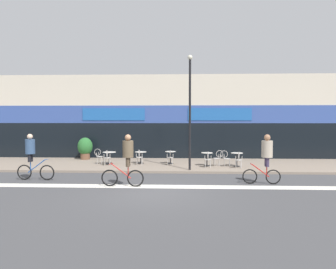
# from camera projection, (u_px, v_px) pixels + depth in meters

# --- Properties ---
(ground_plane) EXTENTS (120.00, 120.00, 0.00)m
(ground_plane) POSITION_uv_depth(u_px,v_px,m) (153.00, 193.00, 12.43)
(ground_plane) COLOR #424244
(sidewalk_slab) EXTENTS (40.00, 5.50, 0.12)m
(sidewalk_slab) POSITION_uv_depth(u_px,v_px,m) (164.00, 165.00, 19.67)
(sidewalk_slab) COLOR gray
(sidewalk_slab) RESTS_ON ground
(storefront_facade) EXTENTS (40.00, 4.06, 5.83)m
(storefront_facade) POSITION_uv_depth(u_px,v_px,m) (168.00, 118.00, 24.23)
(storefront_facade) COLOR beige
(storefront_facade) RESTS_ON ground
(bike_lane_stripe) EXTENTS (36.00, 0.70, 0.01)m
(bike_lane_stripe) POSITION_uv_depth(u_px,v_px,m) (156.00, 186.00, 13.69)
(bike_lane_stripe) COLOR silver
(bike_lane_stripe) RESTS_ON ground
(bistro_table_0) EXTENTS (0.78, 0.78, 0.72)m
(bistro_table_0) POSITION_uv_depth(u_px,v_px,m) (109.00, 155.00, 19.55)
(bistro_table_0) COLOR black
(bistro_table_0) RESTS_ON sidewalk_slab
(bistro_table_1) EXTENTS (0.69, 0.69, 0.71)m
(bistro_table_1) POSITION_uv_depth(u_px,v_px,m) (141.00, 155.00, 19.80)
(bistro_table_1) COLOR black
(bistro_table_1) RESTS_ON sidewalk_slab
(bistro_table_2) EXTENTS (0.64, 0.64, 0.74)m
(bistro_table_2) POSITION_uv_depth(u_px,v_px,m) (170.00, 155.00, 19.65)
(bistro_table_2) COLOR black
(bistro_table_2) RESTS_ON sidewalk_slab
(bistro_table_3) EXTENTS (0.65, 0.65, 0.76)m
(bistro_table_3) POSITION_uv_depth(u_px,v_px,m) (207.00, 157.00, 18.74)
(bistro_table_3) COLOR black
(bistro_table_3) RESTS_ON sidewalk_slab
(bistro_table_4) EXTENTS (0.68, 0.68, 0.78)m
(bistro_table_4) POSITION_uv_depth(u_px,v_px,m) (237.00, 157.00, 18.54)
(bistro_table_4) COLOR black
(bistro_table_4) RESTS_ON sidewalk_slab
(cafe_chair_0_near) EXTENTS (0.45, 0.60, 0.90)m
(cafe_chair_0_near) POSITION_uv_depth(u_px,v_px,m) (107.00, 157.00, 18.93)
(cafe_chair_0_near) COLOR #B7B2AD
(cafe_chair_0_near) RESTS_ON sidewalk_slab
(cafe_chair_0_side) EXTENTS (0.60, 0.45, 0.90)m
(cafe_chair_0_side) POSITION_uv_depth(u_px,v_px,m) (99.00, 155.00, 19.59)
(cafe_chair_0_side) COLOR #B7B2AD
(cafe_chair_0_side) RESTS_ON sidewalk_slab
(cafe_chair_1_near) EXTENTS (0.41, 0.58, 0.90)m
(cafe_chair_1_near) POSITION_uv_depth(u_px,v_px,m) (139.00, 156.00, 19.17)
(cafe_chair_1_near) COLOR #B7B2AD
(cafe_chair_1_near) RESTS_ON sidewalk_slab
(cafe_chair_2_near) EXTENTS (0.41, 0.58, 0.90)m
(cafe_chair_2_near) POSITION_uv_depth(u_px,v_px,m) (170.00, 156.00, 19.03)
(cafe_chair_2_near) COLOR #B7B2AD
(cafe_chair_2_near) RESTS_ON sidewalk_slab
(cafe_chair_3_near) EXTENTS (0.40, 0.58, 0.90)m
(cafe_chair_3_near) POSITION_uv_depth(u_px,v_px,m) (208.00, 158.00, 18.11)
(cafe_chair_3_near) COLOR #B7B2AD
(cafe_chair_3_near) RESTS_ON sidewalk_slab
(cafe_chair_3_side) EXTENTS (0.60, 0.45, 0.90)m
(cafe_chair_3_side) POSITION_uv_depth(u_px,v_px,m) (218.00, 157.00, 18.72)
(cafe_chair_3_side) COLOR #B7B2AD
(cafe_chair_3_side) RESTS_ON sidewalk_slab
(cafe_chair_4_near) EXTENTS (0.43, 0.59, 0.90)m
(cafe_chair_4_near) POSITION_uv_depth(u_px,v_px,m) (239.00, 159.00, 17.92)
(cafe_chair_4_near) COLOR #B7B2AD
(cafe_chair_4_near) RESTS_ON sidewalk_slab
(cafe_chair_4_side) EXTENTS (0.59, 0.43, 0.90)m
(cafe_chair_4_side) POSITION_uv_depth(u_px,v_px,m) (226.00, 157.00, 18.58)
(cafe_chair_4_side) COLOR #B7B2AD
(cafe_chair_4_side) RESTS_ON sidewalk_slab
(planter_pot) EXTENTS (0.98, 0.98, 1.45)m
(planter_pot) POSITION_uv_depth(u_px,v_px,m) (85.00, 148.00, 21.73)
(planter_pot) COLOR brown
(planter_pot) RESTS_ON sidewalk_slab
(lamp_post) EXTENTS (0.26, 0.26, 6.03)m
(lamp_post) POSITION_uv_depth(u_px,v_px,m) (190.00, 105.00, 17.18)
(lamp_post) COLOR black
(lamp_post) RESTS_ON sidewalk_slab
(cyclist_0) EXTENTS (1.80, 0.50, 2.14)m
(cyclist_0) POSITION_uv_depth(u_px,v_px,m) (32.00, 154.00, 15.09)
(cyclist_0) COLOR black
(cyclist_0) RESTS_ON ground
(cyclist_1) EXTENTS (1.63, 0.53, 2.16)m
(cyclist_1) POSITION_uv_depth(u_px,v_px,m) (266.00, 154.00, 14.14)
(cyclist_1) COLOR black
(cyclist_1) RESTS_ON ground
(cyclist_2) EXTENTS (1.80, 0.50, 2.19)m
(cyclist_2) POSITION_uv_depth(u_px,v_px,m) (127.00, 156.00, 13.62)
(cyclist_2) COLOR black
(cyclist_2) RESTS_ON ground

